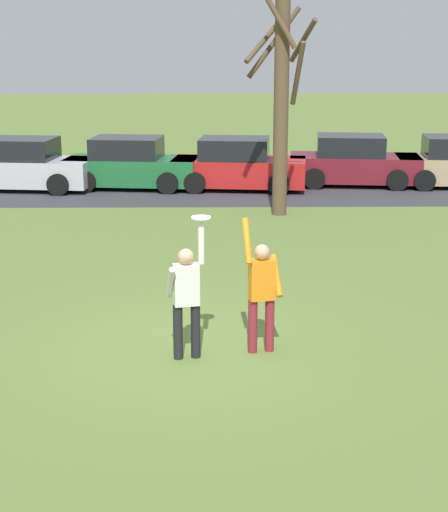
{
  "coord_description": "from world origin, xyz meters",
  "views": [
    {
      "loc": [
        0.29,
        -11.29,
        4.49
      ],
      "look_at": [
        0.47,
        0.03,
        1.42
      ],
      "focal_mm": 55.88,
      "sensor_mm": 36.0,
      "label": 1
    }
  ],
  "objects_px": {
    "frisbee_disc": "(201,218)",
    "parked_car_red": "(238,166)",
    "parked_car_silver": "(25,166)",
    "bare_tree_tall": "(281,98)",
    "person_defender": "(262,289)",
    "parked_car_maroon": "(353,162)",
    "person_catcher": "(186,294)",
    "parked_car_green": "(131,165)"
  },
  "relations": [
    {
      "from": "person_defender",
      "to": "parked_car_green",
      "type": "bearing_deg",
      "value": -88.65
    },
    {
      "from": "person_catcher",
      "to": "parked_car_red",
      "type": "distance_m",
      "value": 13.77
    },
    {
      "from": "parked_car_maroon",
      "to": "bare_tree_tall",
      "type": "height_order",
      "value": "bare_tree_tall"
    },
    {
      "from": "frisbee_disc",
      "to": "parked_car_red",
      "type": "xyz_separation_m",
      "value": [
        0.97,
        13.67,
        -1.37
      ]
    },
    {
      "from": "person_catcher",
      "to": "parked_car_green",
      "type": "height_order",
      "value": "person_catcher"
    },
    {
      "from": "frisbee_disc",
      "to": "parked_car_green",
      "type": "distance_m",
      "value": 14.21
    },
    {
      "from": "person_defender",
      "to": "frisbee_disc",
      "type": "height_order",
      "value": "frisbee_disc"
    },
    {
      "from": "parked_car_green",
      "to": "parked_car_red",
      "type": "xyz_separation_m",
      "value": [
        3.35,
        -0.27,
        0.0
      ]
    },
    {
      "from": "frisbee_disc",
      "to": "bare_tree_tall",
      "type": "bearing_deg",
      "value": 78.83
    },
    {
      "from": "bare_tree_tall",
      "to": "frisbee_disc",
      "type": "bearing_deg",
      "value": -101.17
    },
    {
      "from": "parked_car_maroon",
      "to": "bare_tree_tall",
      "type": "relative_size",
      "value": 0.76
    },
    {
      "from": "frisbee_disc",
      "to": "bare_tree_tall",
      "type": "height_order",
      "value": "bare_tree_tall"
    },
    {
      "from": "parked_car_silver",
      "to": "bare_tree_tall",
      "type": "distance_m",
      "value": 8.82
    },
    {
      "from": "parked_car_green",
      "to": "parked_car_maroon",
      "type": "xyz_separation_m",
      "value": [
        7.07,
        0.41,
        0.0
      ]
    },
    {
      "from": "parked_car_silver",
      "to": "person_catcher",
      "type": "bearing_deg",
      "value": -61.92
    },
    {
      "from": "person_defender",
      "to": "parked_car_green",
      "type": "height_order",
      "value": "person_defender"
    },
    {
      "from": "person_catcher",
      "to": "parked_car_silver",
      "type": "relative_size",
      "value": 0.49
    },
    {
      "from": "parked_car_green",
      "to": "parked_car_red",
      "type": "bearing_deg",
      "value": 1.99
    },
    {
      "from": "person_defender",
      "to": "parked_car_silver",
      "type": "distance_m",
      "value": 15.04
    },
    {
      "from": "parked_car_maroon",
      "to": "parked_car_red",
      "type": "bearing_deg",
      "value": -163.0
    },
    {
      "from": "person_catcher",
      "to": "parked_car_silver",
      "type": "distance_m",
      "value": 14.81
    },
    {
      "from": "person_defender",
      "to": "parked_car_red",
      "type": "xyz_separation_m",
      "value": [
        0.09,
        13.49,
        -0.25
      ]
    },
    {
      "from": "frisbee_disc",
      "to": "parked_car_green",
      "type": "bearing_deg",
      "value": 99.69
    },
    {
      "from": "parked_car_green",
      "to": "parked_car_red",
      "type": "height_order",
      "value": "same"
    },
    {
      "from": "person_defender",
      "to": "frisbee_disc",
      "type": "distance_m",
      "value": 1.43
    },
    {
      "from": "frisbee_disc",
      "to": "parked_car_green",
      "type": "relative_size",
      "value": 0.06
    },
    {
      "from": "person_defender",
      "to": "parked_car_maroon",
      "type": "relative_size",
      "value": 0.48
    },
    {
      "from": "frisbee_disc",
      "to": "bare_tree_tall",
      "type": "relative_size",
      "value": 0.05
    },
    {
      "from": "frisbee_disc",
      "to": "parked_car_green",
      "type": "height_order",
      "value": "frisbee_disc"
    },
    {
      "from": "parked_car_red",
      "to": "parked_car_maroon",
      "type": "relative_size",
      "value": 1.0
    },
    {
      "from": "person_catcher",
      "to": "parked_car_red",
      "type": "height_order",
      "value": "person_catcher"
    },
    {
      "from": "person_defender",
      "to": "parked_car_green",
      "type": "relative_size",
      "value": 0.48
    },
    {
      "from": "frisbee_disc",
      "to": "parked_car_silver",
      "type": "relative_size",
      "value": 0.06
    },
    {
      "from": "parked_car_silver",
      "to": "parked_car_red",
      "type": "bearing_deg",
      "value": 6.07
    },
    {
      "from": "person_defender",
      "to": "parked_car_maroon",
      "type": "bearing_deg",
      "value": -117.04
    },
    {
      "from": "person_catcher",
      "to": "person_defender",
      "type": "bearing_deg",
      "value": 0.0
    },
    {
      "from": "frisbee_disc",
      "to": "parked_car_red",
      "type": "distance_m",
      "value": 13.77
    },
    {
      "from": "parked_car_maroon",
      "to": "frisbee_disc",
      "type": "bearing_deg",
      "value": -101.51
    },
    {
      "from": "frisbee_disc",
      "to": "parked_car_maroon",
      "type": "bearing_deg",
      "value": 71.9
    },
    {
      "from": "parked_car_silver",
      "to": "parked_car_green",
      "type": "relative_size",
      "value": 1.0
    },
    {
      "from": "frisbee_disc",
      "to": "parked_car_silver",
      "type": "bearing_deg",
      "value": 112.35
    },
    {
      "from": "person_catcher",
      "to": "parked_car_green",
      "type": "relative_size",
      "value": 0.49
    }
  ]
}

